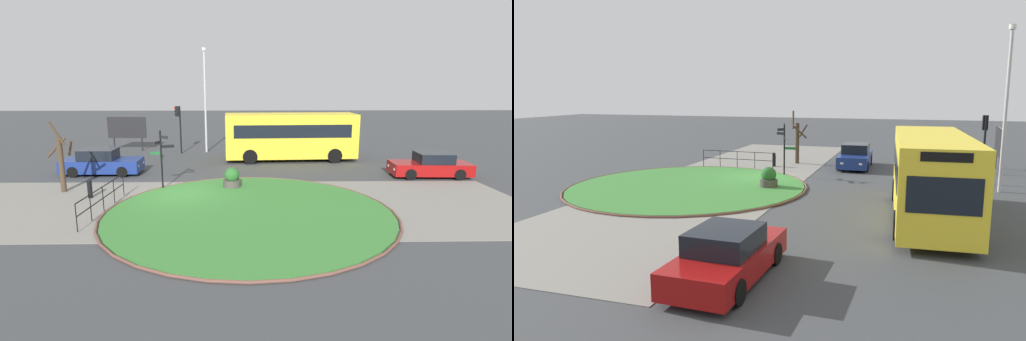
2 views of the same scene
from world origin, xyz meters
The scene contains 15 objects.
ground centered at (0.00, 0.00, 0.00)m, with size 120.00×120.00×0.00m, color #3D3F42.
sidewalk_paving centered at (0.00, -1.72, 0.01)m, with size 32.00×8.56×0.02m, color gray.
grass_island centered at (3.33, -2.80, 0.05)m, with size 11.97×11.97×0.10m, color #387A33.
grass_kerb_ring centered at (3.33, -2.80, 0.06)m, with size 12.28×12.28×0.11m, color brown.
signpost_directional centered at (-1.12, 1.12, 1.77)m, with size 1.17×1.19×3.06m.
bollard_foreground centered at (-4.27, -0.44, 0.48)m, with size 0.22×0.22×0.94m.
railing_grass_edge centered at (-2.90, -2.49, 0.71)m, with size 0.27×4.86×1.11m.
bus_yellow centered at (6.24, 8.90, 1.76)m, with size 9.19×3.02×3.28m.
car_near_lane centered at (-5.54, 4.70, 0.70)m, with size 4.64×1.95×1.53m.
car_far_lane centered at (13.92, 3.66, 0.65)m, with size 4.53×2.04×1.43m.
traffic_light_near centered at (-2.09, 11.82, 2.68)m, with size 0.49×0.27×3.65m.
lamppost_tall centered at (-0.05, 12.38, 4.28)m, with size 0.32×0.32×7.97m.
billboard_left centered at (-6.48, 13.26, 1.80)m, with size 3.15×0.31×2.72m.
planter_near_signpost centered at (2.43, 1.25, 0.50)m, with size 0.92×0.92×1.11m.
street_tree_bare centered at (-6.01, 0.72, 1.62)m, with size 1.45×1.15×3.59m.
Camera 2 is at (24.81, 8.14, 4.92)m, focal length 32.81 mm.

